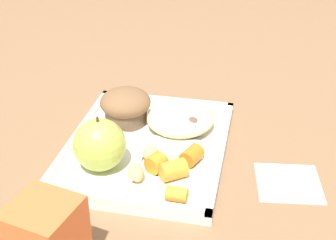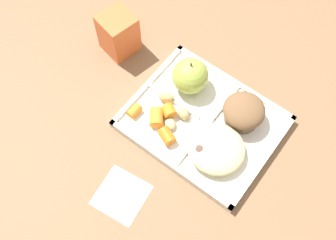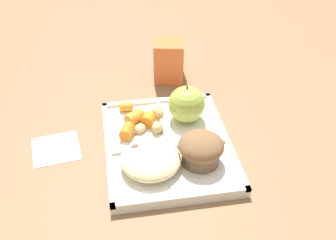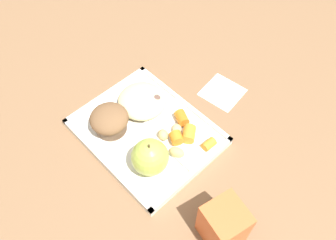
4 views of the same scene
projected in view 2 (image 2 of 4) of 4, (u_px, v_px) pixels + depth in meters
ground at (203, 124)px, 0.88m from camera, size 6.00×6.00×0.00m
lunch_tray at (203, 122)px, 0.87m from camera, size 0.30×0.25×0.02m
green_apple at (190, 76)px, 0.87m from camera, size 0.08×0.08×0.09m
bran_muffin at (243, 112)px, 0.84m from camera, size 0.09×0.09×0.06m
carrot_slice_large at (167, 136)px, 0.84m from camera, size 0.04×0.04×0.03m
carrot_slice_back at (156, 117)px, 0.85m from camera, size 0.04×0.05×0.03m
carrot_slice_diagonal at (134, 111)px, 0.86m from camera, size 0.02×0.03×0.02m
carrot_slice_center at (169, 111)px, 0.86m from camera, size 0.03×0.04×0.03m
potato_chunk_small at (184, 114)px, 0.86m from camera, size 0.04×0.03×0.02m
potato_chunk_corner at (166, 97)px, 0.88m from camera, size 0.04×0.04×0.02m
potato_chunk_golden at (170, 124)px, 0.85m from camera, size 0.04×0.04×0.02m
egg_noodle_pile at (217, 149)px, 0.82m from camera, size 0.12×0.11×0.04m
meatball_center at (201, 151)px, 0.82m from camera, size 0.04×0.04×0.04m
meatball_back at (217, 159)px, 0.81m from camera, size 0.03×0.03×0.03m
plastic_fork at (231, 149)px, 0.83m from camera, size 0.14×0.06×0.00m
milk_carton at (118, 33)px, 0.92m from camera, size 0.08×0.08×0.10m
paper_napkin at (121, 195)px, 0.81m from camera, size 0.10×0.10×0.00m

